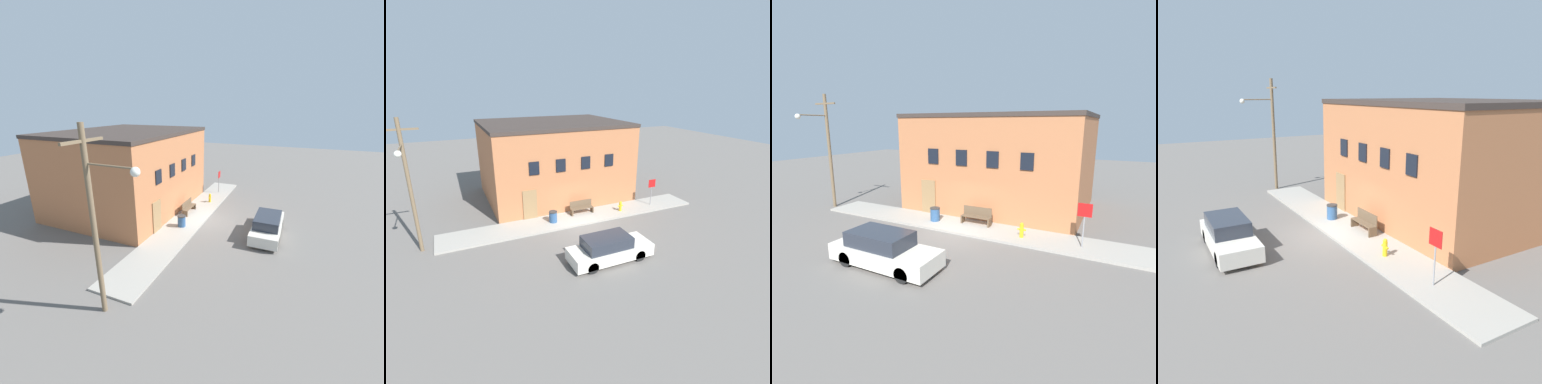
% 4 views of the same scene
% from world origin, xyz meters
% --- Properties ---
extents(ground_plane, '(80.00, 80.00, 0.00)m').
position_xyz_m(ground_plane, '(0.00, 0.00, 0.00)').
color(ground_plane, '#66605B').
extents(sidewalk, '(18.49, 2.39, 0.11)m').
position_xyz_m(sidewalk, '(0.00, 1.20, 0.06)').
color(sidewalk, '#9E998E').
rests_on(sidewalk, ground).
extents(brick_building, '(11.05, 8.84, 6.20)m').
position_xyz_m(brick_building, '(0.25, 6.75, 3.10)').
color(brick_building, '#B26B42').
rests_on(brick_building, ground).
extents(fire_hydrant, '(0.42, 0.20, 0.75)m').
position_xyz_m(fire_hydrant, '(3.41, 0.94, 0.49)').
color(fire_hydrant, gold).
rests_on(fire_hydrant, sidewalk).
extents(stop_sign, '(0.61, 0.06, 2.05)m').
position_xyz_m(stop_sign, '(6.21, 1.01, 1.53)').
color(stop_sign, gray).
rests_on(stop_sign, sidewalk).
extents(bench, '(1.71, 0.44, 0.96)m').
position_xyz_m(bench, '(0.59, 1.72, 0.58)').
color(bench, brown).
rests_on(bench, sidewalk).
extents(trash_bin, '(0.57, 0.57, 0.77)m').
position_xyz_m(trash_bin, '(-1.80, 1.18, 0.50)').
color(trash_bin, '#2D517F').
rests_on(trash_bin, sidewalk).
extents(utility_pole, '(1.80, 2.24, 7.46)m').
position_xyz_m(utility_pole, '(-9.86, 0.67, 4.14)').
color(utility_pole, brown).
rests_on(utility_pole, ground).
extents(parked_car, '(4.56, 1.70, 1.43)m').
position_xyz_m(parked_car, '(-0.61, -4.35, 0.68)').
color(parked_car, black).
rests_on(parked_car, ground).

